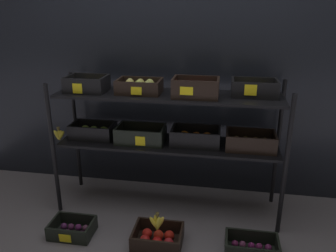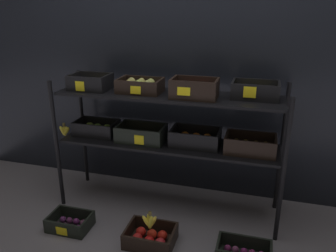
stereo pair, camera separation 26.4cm
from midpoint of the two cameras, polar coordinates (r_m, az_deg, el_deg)
ground_plane at (r=2.96m, az=-2.62°, el=-13.05°), size 10.00×10.00×0.00m
storefront_wall at (r=2.92m, az=-1.27°, el=11.13°), size 4.12×0.12×2.33m
display_rack at (r=2.62m, az=-2.97°, el=1.14°), size 1.83×0.45×1.10m
crate_ground_plum at (r=2.75m, az=-18.33°, el=-16.05°), size 0.31×0.23×0.11m
crate_ground_apple_red at (r=2.54m, az=-4.86°, el=-18.13°), size 0.34×0.26×0.12m
crate_ground_center_plum at (r=2.50m, az=10.58°, el=-19.33°), size 0.36×0.21×0.11m
banana_bunch_loose at (r=2.46m, az=-4.98°, el=-15.71°), size 0.12×0.05×0.14m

